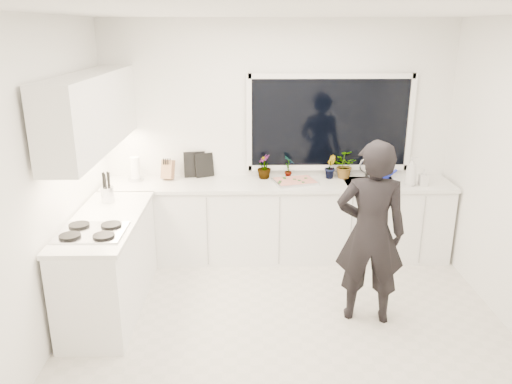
{
  "coord_description": "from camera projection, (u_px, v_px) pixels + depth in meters",
  "views": [
    {
      "loc": [
        -0.35,
        -3.97,
        2.59
      ],
      "look_at": [
        -0.27,
        0.4,
        1.15
      ],
      "focal_mm": 35.0,
      "sensor_mm": 36.0,
      "label": 1
    }
  ],
  "objects": [
    {
      "name": "floor",
      "position": [
        286.0,
        325.0,
        4.58
      ],
      "size": [
        4.0,
        3.5,
        0.02
      ],
      "primitive_type": "cube",
      "color": "beige",
      "rests_on": "ground"
    },
    {
      "name": "wall_back",
      "position": [
        277.0,
        139.0,
        5.83
      ],
      "size": [
        4.0,
        0.02,
        2.7
      ],
      "primitive_type": "cube",
      "color": "white",
      "rests_on": "ground"
    },
    {
      "name": "wall_left",
      "position": [
        47.0,
        185.0,
        4.13
      ],
      "size": [
        0.02,
        3.5,
        2.7
      ],
      "primitive_type": "cube",
      "color": "white",
      "rests_on": "ground"
    },
    {
      "name": "ceiling",
      "position": [
        293.0,
        11.0,
        3.73
      ],
      "size": [
        4.0,
        3.5,
        0.02
      ],
      "primitive_type": "cube",
      "color": "white",
      "rests_on": "wall_back"
    },
    {
      "name": "window",
      "position": [
        330.0,
        123.0,
        5.74
      ],
      "size": [
        1.8,
        0.02,
        1.0
      ],
      "primitive_type": "cube",
      "color": "black",
      "rests_on": "wall_back"
    },
    {
      "name": "base_cabinets_back",
      "position": [
        278.0,
        221.0,
        5.82
      ],
      "size": [
        3.92,
        0.58,
        0.88
      ],
      "primitive_type": "cube",
      "color": "white",
      "rests_on": "floor"
    },
    {
      "name": "base_cabinets_left",
      "position": [
        110.0,
        265.0,
        4.75
      ],
      "size": [
        0.58,
        1.6,
        0.88
      ],
      "primitive_type": "cube",
      "color": "white",
      "rests_on": "floor"
    },
    {
      "name": "countertop_back",
      "position": [
        278.0,
        184.0,
        5.67
      ],
      "size": [
        3.94,
        0.62,
        0.04
      ],
      "primitive_type": "cube",
      "color": "silver",
      "rests_on": "base_cabinets_back"
    },
    {
      "name": "countertop_left",
      "position": [
        105.0,
        220.0,
        4.6
      ],
      "size": [
        0.62,
        1.6,
        0.04
      ],
      "primitive_type": "cube",
      "color": "silver",
      "rests_on": "base_cabinets_left"
    },
    {
      "name": "upper_cabinets",
      "position": [
        93.0,
        111.0,
        4.64
      ],
      "size": [
        0.34,
        2.1,
        0.7
      ],
      "primitive_type": "cube",
      "color": "white",
      "rests_on": "wall_left"
    },
    {
      "name": "sink",
      "position": [
        370.0,
        186.0,
        5.7
      ],
      "size": [
        0.58,
        0.42,
        0.14
      ],
      "primitive_type": "cube",
      "color": "silver",
      "rests_on": "countertop_back"
    },
    {
      "name": "faucet",
      "position": [
        367.0,
        168.0,
        5.84
      ],
      "size": [
        0.03,
        0.03,
        0.22
      ],
      "primitive_type": "cylinder",
      "color": "silver",
      "rests_on": "countertop_back"
    },
    {
      "name": "stovetop",
      "position": [
        91.0,
        231.0,
        4.26
      ],
      "size": [
        0.56,
        0.48,
        0.03
      ],
      "primitive_type": "cube",
      "color": "black",
      "rests_on": "countertop_left"
    },
    {
      "name": "person",
      "position": [
        370.0,
        233.0,
        4.44
      ],
      "size": [
        0.68,
        0.5,
        1.7
      ],
      "primitive_type": "imported",
      "rotation": [
        0.0,
        0.0,
        2.98
      ],
      "color": "black",
      "rests_on": "floor"
    },
    {
      "name": "pizza_tray",
      "position": [
        295.0,
        182.0,
        5.64
      ],
      "size": [
        0.54,
        0.45,
        0.03
      ],
      "primitive_type": "cube",
      "rotation": [
        0.0,
        0.0,
        0.26
      ],
      "color": "silver",
      "rests_on": "countertop_back"
    },
    {
      "name": "pizza",
      "position": [
        295.0,
        180.0,
        5.63
      ],
      "size": [
        0.49,
        0.4,
        0.01
      ],
      "primitive_type": "cube",
      "rotation": [
        0.0,
        0.0,
        0.26
      ],
      "color": "red",
      "rests_on": "pizza_tray"
    },
    {
      "name": "watering_can",
      "position": [
        383.0,
        172.0,
        5.82
      ],
      "size": [
        0.15,
        0.15,
        0.13
      ],
      "primitive_type": "cylinder",
      "rotation": [
        0.0,
        0.0,
        0.1
      ],
      "color": "#1420C1",
      "rests_on": "countertop_back"
    },
    {
      "name": "paper_towel_roll",
      "position": [
        135.0,
        170.0,
        5.7
      ],
      "size": [
        0.14,
        0.14,
        0.26
      ],
      "primitive_type": "cylinder",
      "rotation": [
        0.0,
        0.0,
        0.3
      ],
      "color": "white",
      "rests_on": "countertop_back"
    },
    {
      "name": "knife_block",
      "position": [
        168.0,
        170.0,
        5.75
      ],
      "size": [
        0.15,
        0.13,
        0.22
      ],
      "primitive_type": "cube",
      "rotation": [
        0.0,
        0.0,
        -0.26
      ],
      "color": "#A0724A",
      "rests_on": "countertop_back"
    },
    {
      "name": "utensil_crock",
      "position": [
        107.0,
        195.0,
        5.0
      ],
      "size": [
        0.17,
        0.17,
        0.16
      ],
      "primitive_type": "cylinder",
      "rotation": [
        0.0,
        0.0,
        0.33
      ],
      "color": "#BBBBC0",
      "rests_on": "countertop_left"
    },
    {
      "name": "picture_frame_large",
      "position": [
        204.0,
        165.0,
        5.84
      ],
      "size": [
        0.21,
        0.11,
        0.28
      ],
      "primitive_type": "cube",
      "rotation": [
        0.0,
        0.0,
        0.42
      ],
      "color": "black",
      "rests_on": "countertop_back"
    },
    {
      "name": "picture_frame_small",
      "position": [
        195.0,
        164.0,
        5.84
      ],
      "size": [
        0.25,
        0.06,
        0.3
      ],
      "primitive_type": "cube",
      "rotation": [
        0.0,
        0.0,
        0.17
      ],
      "color": "black",
      "rests_on": "countertop_back"
    },
    {
      "name": "herb_plants",
      "position": [
        319.0,
        166.0,
        5.78
      ],
      "size": [
        1.18,
        0.36,
        0.3
      ],
      "color": "#26662D",
      "rests_on": "countertop_back"
    },
    {
      "name": "soap_bottles",
      "position": [
        414.0,
        173.0,
        5.51
      ],
      "size": [
        0.26,
        0.15,
        0.33
      ],
      "color": "#D8BF66",
      "rests_on": "countertop_back"
    }
  ]
}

